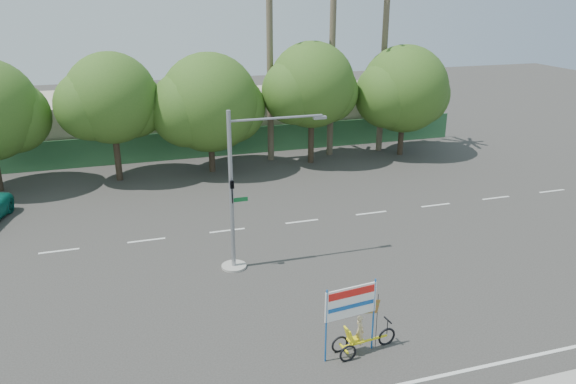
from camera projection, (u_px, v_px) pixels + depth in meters
name	position (u px, v px, depth m)	size (l,w,h in m)	color
ground	(318.00, 304.00, 21.83)	(120.00, 120.00, 0.00)	#33302D
fence	(217.00, 143.00, 40.79)	(38.00, 0.08, 2.00)	#336B3D
building_left	(73.00, 125.00, 41.72)	(12.00, 8.00, 4.00)	beige
building_right	(302.00, 113.00, 46.78)	(14.00, 8.00, 3.60)	beige
tree_left	(111.00, 101.00, 34.31)	(6.66, 5.60, 8.07)	#473828
tree_center	(209.00, 105.00, 36.17)	(7.62, 6.40, 7.85)	#473828
tree_right	(311.00, 88.00, 37.85)	(6.90, 5.80, 8.36)	#473828
tree_far_right	(403.00, 92.00, 40.00)	(7.38, 6.20, 7.94)	#473828
palm_tall	(333.00, 6.00, 37.98)	(3.73, 3.79, 17.45)	#70604C
palm_mid	(386.00, 21.00, 39.46)	(3.73, 3.79, 15.45)	#70604C
palm_short	(270.00, 32.00, 37.28)	(3.73, 3.79, 14.45)	#70604C
traffic_signal	(239.00, 205.00, 23.80)	(4.72, 1.10, 7.00)	gray
trike_billboard	(357.00, 325.00, 18.55)	(2.74, 0.76, 2.70)	black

